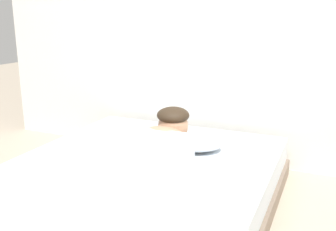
{
  "coord_description": "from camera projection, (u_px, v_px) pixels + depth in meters",
  "views": [
    {
      "loc": [
        0.64,
        -1.22,
        1.1
      ],
      "look_at": [
        -0.23,
        0.75,
        0.53
      ],
      "focal_mm": 41.04,
      "sensor_mm": 36.0,
      "label": 1
    }
  ],
  "objects": [
    {
      "name": "pillow",
      "position": [
        183.0,
        140.0,
        2.42
      ],
      "size": [
        0.52,
        0.32,
        0.11
      ],
      "primitive_type": "ellipsoid",
      "color": "silver",
      "rests_on": "bed"
    },
    {
      "name": "cell_phone",
      "position": [
        80.0,
        170.0,
        2.08
      ],
      "size": [
        0.07,
        0.14,
        0.01
      ],
      "primitive_type": "cube",
      "color": "black",
      "rests_on": "bed"
    },
    {
      "name": "person_lying",
      "position": [
        147.0,
        151.0,
        2.06
      ],
      "size": [
        0.43,
        0.92,
        0.27
      ],
      "color": "silver",
      "rests_on": "bed"
    },
    {
      "name": "bed",
      "position": [
        130.0,
        194.0,
        2.11
      ],
      "size": [
        1.47,
        1.92,
        0.28
      ],
      "color": "#726051",
      "rests_on": "ground"
    },
    {
      "name": "coffee_cup",
      "position": [
        193.0,
        144.0,
        2.38
      ],
      "size": [
        0.12,
        0.09,
        0.07
      ],
      "color": "teal",
      "rests_on": "bed"
    }
  ]
}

